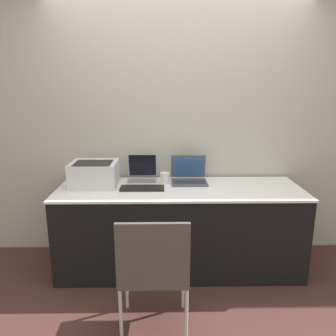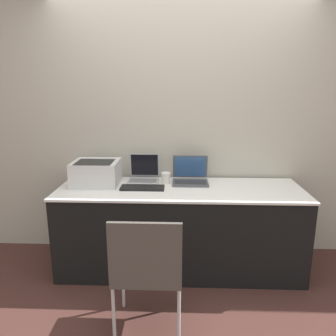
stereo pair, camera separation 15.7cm
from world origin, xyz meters
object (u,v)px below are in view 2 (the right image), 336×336
Objects in this scene: laptop_left at (143,175)px; chair at (146,266)px; external_keyboard at (142,188)px; coffee_cup at (165,178)px; laptop_right at (190,177)px; printer at (96,172)px.

laptop_left is 0.34× the size of chair.
coffee_cup reaches higher than external_keyboard.
laptop_right is 0.86× the size of external_keyboard.
coffee_cup is (0.21, 0.17, 0.04)m from external_keyboard.
external_keyboard is (-0.44, -0.23, -0.05)m from laptop_right.
coffee_cup reaches higher than chair.
chair reaches higher than external_keyboard.
external_keyboard is at bearing -15.40° from printer.
chair is (-0.08, -1.02, -0.33)m from coffee_cup.
external_keyboard is at bearing 98.26° from chair.
external_keyboard is 0.90m from chair.
laptop_right is 1.17m from chair.
printer is 1.42× the size of laptop_left.
laptop_left reaches higher than printer.
laptop_right is at bearing 27.24° from external_keyboard.
printer is at bearing 120.60° from chair.
external_keyboard is 3.65× the size of coffee_cup.
chair is (0.12, -0.85, -0.29)m from external_keyboard.
coffee_cup is 1.07m from chair.
laptop_left is 0.75× the size of external_keyboard.
coffee_cup is at bearing -166.19° from laptop_right.
external_keyboard is at bearing -152.76° from laptop_right.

